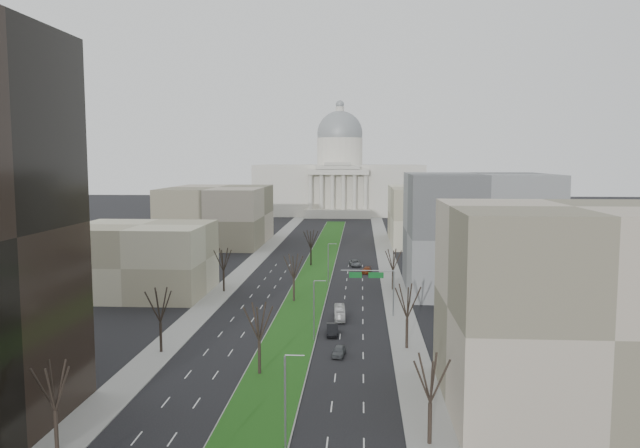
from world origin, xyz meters
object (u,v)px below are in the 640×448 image
at_px(box_van, 340,313).
at_px(car_grey_near, 339,351).
at_px(car_red, 367,270).
at_px(car_grey_far, 355,263).
at_px(car_black, 332,329).

bearing_deg(box_van, car_grey_near, -91.22).
bearing_deg(car_red, car_grey_near, -84.30).
bearing_deg(car_grey_far, box_van, -101.75).
relative_size(car_grey_near, car_grey_far, 0.73).
distance_m(car_grey_near, box_van, 19.99).
bearing_deg(box_van, car_black, -97.69).
bearing_deg(car_grey_near, car_black, 104.12).
distance_m(car_red, box_van, 42.96).
xyz_separation_m(car_black, box_van, (0.80, 9.69, 0.20)).
distance_m(car_black, car_grey_far, 61.90).
bearing_deg(car_grey_near, box_van, 98.07).
relative_size(car_grey_near, car_black, 0.79).
bearing_deg(car_black, car_grey_near, -85.72).
height_order(car_black, car_grey_far, car_black).
bearing_deg(car_red, car_black, -86.59).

